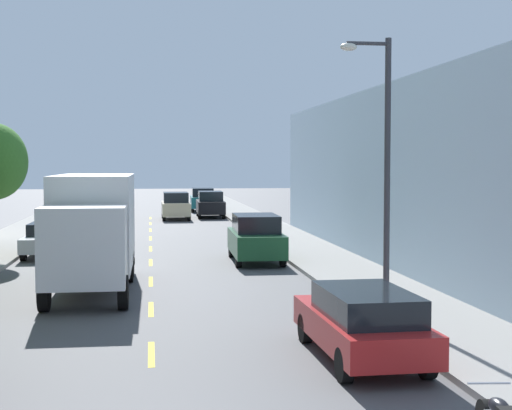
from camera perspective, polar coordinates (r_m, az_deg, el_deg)
name	(u,v)px	position (r m, az deg, el deg)	size (l,w,h in m)	color
ground_plane	(151,242)	(39.41, -7.84, -2.76)	(160.00, 160.00, 0.00)	#4C4C4F
sidewalk_right	(295,243)	(38.08, 2.92, -2.83)	(3.20, 120.00, 0.14)	gray
lane_centerline_dashes	(151,255)	(33.95, -7.84, -3.71)	(0.14, 47.20, 0.01)	yellow
apartment_block_opposite	(494,176)	(32.26, 17.26, 2.06)	(10.00, 36.00, 7.01)	#9EB7CC
street_lamp	(382,155)	(20.14, 9.34, 3.67)	(1.35, 0.28, 7.11)	#38383D
delivery_box_truck	(93,226)	(24.85, -12.00, -1.55)	(2.45, 8.12, 3.65)	white
parked_wagon_red	(362,322)	(16.01, 7.91, -8.58)	(1.93, 4.74, 1.50)	#AD1E1E
parked_sedan_silver	(48,239)	(34.42, -15.18, -2.45)	(1.85, 4.52, 1.43)	#B2B5BA
parked_suv_black	(210,204)	(56.73, -3.41, 0.07)	(2.07, 4.85, 1.93)	black
parked_suv_forest	(256,238)	(31.30, -0.01, -2.45)	(2.06, 4.84, 1.93)	#194C28
parked_suv_teal	(203,199)	(63.94, -3.99, 0.42)	(2.09, 4.86, 1.93)	#195B60
moving_champagne_sedan	(176,206)	(54.91, -5.99, -0.04)	(1.95, 4.80, 1.93)	tan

